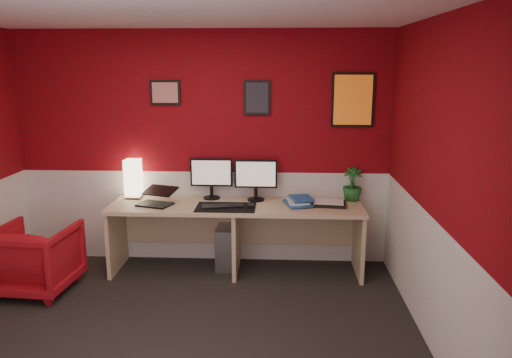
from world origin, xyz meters
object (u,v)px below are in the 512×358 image
object	(u,v)px
zen_tray	(329,204)
monitor_left	(211,172)
desk	(236,238)
potted_plant	(352,184)
monitor_right	(256,174)
pc_tower	(227,246)
shoji_lamp	(133,180)
armchair	(35,258)
laptop	(154,195)

from	to	relation	value
zen_tray	monitor_left	bearing A→B (deg)	170.61
desk	potted_plant	size ratio (longest dim) A/B	7.31
monitor_left	monitor_right	bearing A→B (deg)	-5.91
zen_tray	pc_tower	bearing A→B (deg)	173.25
shoji_lamp	armchair	distance (m)	1.24
desk	zen_tray	bearing A→B (deg)	1.86
laptop	monitor_right	world-z (taller)	monitor_right
monitor_right	potted_plant	distance (m)	1.02
shoji_lamp	zen_tray	size ratio (longest dim) A/B	1.14
monitor_left	potted_plant	bearing A→B (deg)	-0.19
laptop	monitor_left	bearing A→B (deg)	47.39
zen_tray	pc_tower	size ratio (longest dim) A/B	0.78
potted_plant	zen_tray	bearing A→B (deg)	-142.82
shoji_lamp	monitor_left	world-z (taller)	monitor_left
monitor_right	potted_plant	bearing A→B (deg)	2.51
laptop	desk	bearing A→B (deg)	23.24
laptop	armchair	size ratio (longest dim) A/B	0.46
desk	shoji_lamp	bearing A→B (deg)	168.66
shoji_lamp	monitor_right	bearing A→B (deg)	-1.76
monitor_left	pc_tower	bearing A→B (deg)	-25.08
monitor_right	potted_plant	world-z (taller)	monitor_right
shoji_lamp	pc_tower	world-z (taller)	shoji_lamp
desk	potted_plant	xyz separation A→B (m)	(1.21, 0.23, 0.54)
shoji_lamp	monitor_left	distance (m)	0.85
monitor_left	zen_tray	world-z (taller)	monitor_left
shoji_lamp	laptop	xyz separation A→B (m)	(0.30, -0.28, -0.09)
desk	laptop	bearing A→B (deg)	-175.92
shoji_lamp	pc_tower	size ratio (longest dim) A/B	0.89
laptop	potted_plant	world-z (taller)	potted_plant
potted_plant	laptop	bearing A→B (deg)	-171.95
potted_plant	pc_tower	distance (m)	1.50
shoji_lamp	zen_tray	world-z (taller)	shoji_lamp
monitor_right	laptop	bearing A→B (deg)	-166.59
monitor_right	armchair	xyz separation A→B (m)	(-2.08, -0.73, -0.69)
pc_tower	armchair	bearing A→B (deg)	-157.58
desk	monitor_right	world-z (taller)	monitor_right
monitor_right	pc_tower	xyz separation A→B (m)	(-0.31, -0.03, -0.80)
shoji_lamp	zen_tray	xyz separation A→B (m)	(2.08, -0.19, -0.18)
monitor_left	laptop	bearing A→B (deg)	-151.76
pc_tower	potted_plant	bearing A→B (deg)	3.89
desk	monitor_left	world-z (taller)	monitor_left
monitor_right	shoji_lamp	bearing A→B (deg)	178.24
laptop	zen_tray	xyz separation A→B (m)	(1.78, 0.09, -0.09)
zen_tray	armchair	distance (m)	2.92
shoji_lamp	potted_plant	xyz separation A→B (m)	(2.34, 0.00, -0.02)
shoji_lamp	zen_tray	bearing A→B (deg)	-5.36
monitor_right	potted_plant	size ratio (longest dim) A/B	1.63
monitor_left	monitor_right	xyz separation A→B (m)	(0.48, -0.05, 0.00)
armchair	desk	bearing A→B (deg)	-159.21
monitor_left	armchair	world-z (taller)	monitor_left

